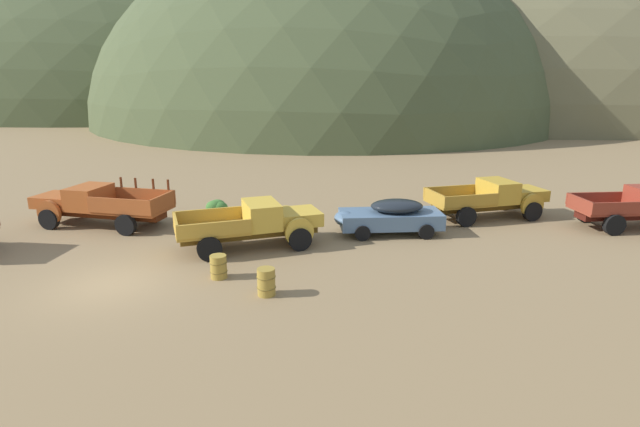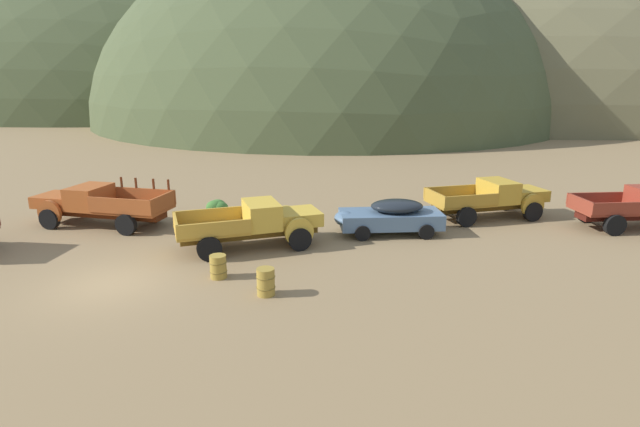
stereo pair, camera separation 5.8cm
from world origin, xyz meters
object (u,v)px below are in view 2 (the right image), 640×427
at_px(truck_oxide_orange, 93,204).
at_px(oil_drum_by_truck, 266,282).
at_px(truck_faded_yellow, 260,223).
at_px(oil_drum_spare, 218,267).
at_px(car_chalk_blue, 388,216).
at_px(truck_mustard, 496,198).

distance_m(truck_oxide_orange, oil_drum_by_truck, 12.08).
height_order(truck_faded_yellow, oil_drum_spare, truck_faded_yellow).
height_order(car_chalk_blue, oil_drum_by_truck, car_chalk_blue).
relative_size(truck_faded_yellow, oil_drum_spare, 7.45).
height_order(truck_faded_yellow, car_chalk_blue, truck_faded_yellow).
distance_m(truck_faded_yellow, truck_mustard, 12.13).
xyz_separation_m(truck_faded_yellow, oil_drum_by_truck, (0.26, -4.95, -0.54)).
relative_size(truck_oxide_orange, truck_faded_yellow, 1.10).
height_order(truck_mustard, oil_drum_by_truck, truck_mustard).
distance_m(truck_mustard, oil_drum_by_truck, 14.09).
xyz_separation_m(truck_faded_yellow, car_chalk_blue, (5.66, 1.15, -0.18)).
relative_size(oil_drum_spare, oil_drum_by_truck, 0.92).
bearing_deg(oil_drum_by_truck, truck_mustard, 35.92).
height_order(truck_oxide_orange, truck_faded_yellow, truck_oxide_orange).
relative_size(truck_mustard, oil_drum_by_truck, 6.79).
bearing_deg(car_chalk_blue, oil_drum_spare, 33.78).
xyz_separation_m(truck_oxide_orange, truck_mustard, (19.66, -0.55, -0.01)).
distance_m(car_chalk_blue, oil_drum_by_truck, 8.15).
xyz_separation_m(car_chalk_blue, oil_drum_spare, (-7.08, -4.50, -0.40)).
distance_m(truck_oxide_orange, car_chalk_blue, 13.92).
height_order(truck_oxide_orange, car_chalk_blue, truck_oxide_orange).
bearing_deg(oil_drum_spare, car_chalk_blue, 32.42).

